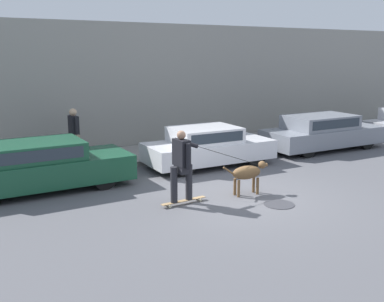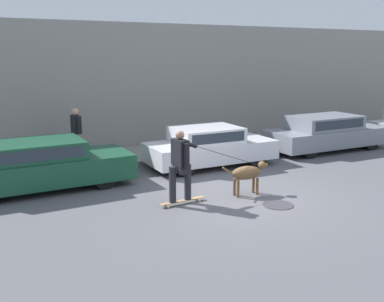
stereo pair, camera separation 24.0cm
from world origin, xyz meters
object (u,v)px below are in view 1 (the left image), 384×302
object	(u,v)px
parked_car_0	(39,166)
dog	(248,173)
parked_car_1	(208,147)
parked_car_2	(322,133)
skateboarder	(182,163)
pedestrian_with_bag	(74,131)

from	to	relation	value
parked_car_0	dog	world-z (taller)	parked_car_0
parked_car_0	parked_car_1	size ratio (longest dim) A/B	1.12
parked_car_0	parked_car_1	bearing A→B (deg)	-0.24
parked_car_2	skateboarder	world-z (taller)	skateboarder
dog	parked_car_2	bearing A→B (deg)	33.47
parked_car_0	dog	size ratio (longest dim) A/B	3.63
dog	pedestrian_with_bag	size ratio (longest dim) A/B	0.78
parked_car_2	dog	distance (m)	6.19
parked_car_1	dog	distance (m)	2.97
dog	parked_car_0	bearing A→B (deg)	151.57
parked_car_1	pedestrian_with_bag	size ratio (longest dim) A/B	2.51
parked_car_0	skateboarder	size ratio (longest dim) A/B	1.67
skateboarder	dog	bearing A→B (deg)	-7.84
parked_car_2	skateboarder	distance (m)	7.71
pedestrian_with_bag	parked_car_1	bearing A→B (deg)	142.56
parked_car_1	skateboarder	bearing A→B (deg)	-129.39
skateboarder	pedestrian_with_bag	distance (m)	5.11
dog	pedestrian_with_bag	xyz separation A→B (m)	(-2.75, 5.16, 0.48)
parked_car_1	skateboarder	size ratio (longest dim) A/B	1.49
skateboarder	pedestrian_with_bag	size ratio (longest dim) A/B	1.68
skateboarder	pedestrian_with_bag	world-z (taller)	pedestrian_with_bag
parked_car_2	skateboarder	xyz separation A→B (m)	(-7.20, -2.74, 0.35)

